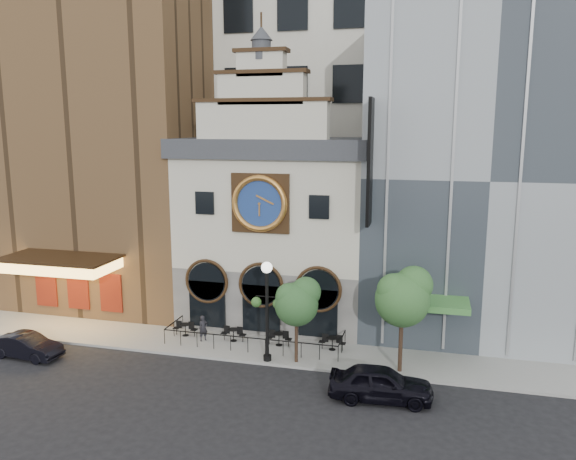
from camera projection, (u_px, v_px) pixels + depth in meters
The scene contains 17 objects.
ground at pixel (241, 363), 31.53m from camera, with size 120.00×120.00×0.00m, color black.
sidewalk at pixel (255, 345), 33.90m from camera, with size 44.00×5.00×0.15m, color gray.
clock_building at pixel (278, 223), 37.76m from camera, with size 12.60×8.78×18.65m.
theater_building at pixel (117, 133), 41.88m from camera, with size 14.00×15.60×25.00m.
retail_building at pixel (481, 173), 36.03m from camera, with size 14.00×14.40×20.00m.
office_tower at pixel (316, 43), 46.93m from camera, with size 20.00×16.00×40.00m, color beige.
cafe_railing at pixel (255, 337), 33.80m from camera, with size 10.60×2.60×0.90m, color black, non-canonical shape.
bistro_0 at pixel (185, 329), 35.17m from camera, with size 1.58×0.68×0.90m.
bistro_1 at pixel (233, 334), 34.29m from camera, with size 1.58×0.68×0.90m.
bistro_2 at pixel (279, 338), 33.61m from camera, with size 1.58×0.68×0.90m.
bistro_3 at pixel (332, 342), 32.94m from camera, with size 1.58×0.68×0.90m.
car_right at pixel (381, 383), 27.15m from camera, with size 2.02×5.03×1.71m, color black.
car_left at pixel (27, 346), 32.20m from camera, with size 1.47×4.20×1.39m, color black.
pedestrian at pixel (203, 328), 34.30m from camera, with size 0.58×0.38×1.59m, color black.
lamppost at pixel (267, 300), 30.90m from camera, with size 1.82×0.62×5.69m.
tree_left at pixel (297, 301), 30.73m from camera, with size 2.51×2.42×4.84m.
tree_right at pixel (403, 295), 29.42m from camera, with size 2.99×2.88×5.76m.
Camera 1 is at (9.88, -28.06, 13.12)m, focal length 35.00 mm.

